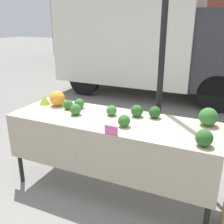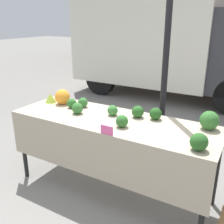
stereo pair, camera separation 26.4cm
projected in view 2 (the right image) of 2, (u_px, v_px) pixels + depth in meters
ground_plane at (112, 188)px, 3.09m from camera, size 40.00×40.00×0.00m
tent_pole at (165, 66)px, 2.90m from camera, size 0.07×0.07×2.79m
parked_truck at (168, 37)px, 6.40m from camera, size 4.84×1.99×2.76m
market_table at (109, 131)px, 2.78m from camera, size 2.26×0.75×0.88m
orange_cauliflower at (62, 97)px, 3.25m from camera, size 0.19×0.19×0.19m
romanesco_head at (51, 98)px, 3.33m from camera, size 0.14×0.14×0.11m
broccoli_head_0 at (209, 120)px, 2.51m from camera, size 0.18×0.18×0.18m
broccoli_head_1 at (156, 114)px, 2.76m from camera, size 0.13×0.13×0.13m
broccoli_head_2 at (77, 108)px, 2.93m from camera, size 0.13×0.13×0.13m
broccoli_head_3 at (199, 142)px, 2.11m from camera, size 0.15×0.15×0.15m
broccoli_head_4 at (72, 103)px, 3.12m from camera, size 0.11×0.11×0.11m
broccoli_head_5 at (113, 110)px, 2.88m from camera, size 0.12×0.12×0.12m
broccoli_head_6 at (122, 121)px, 2.57m from camera, size 0.12×0.12×0.12m
broccoli_head_7 at (138, 112)px, 2.82m from camera, size 0.13×0.13×0.13m
broccoli_head_8 at (83, 103)px, 3.15m from camera, size 0.12×0.12×0.12m
price_sign at (107, 130)px, 2.41m from camera, size 0.13×0.01×0.09m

